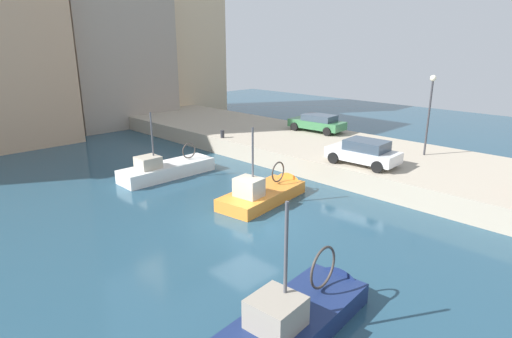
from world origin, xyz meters
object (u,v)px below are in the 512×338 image
at_px(fishing_boat_navy, 301,321).
at_px(mooring_bollard_mid, 222,134).
at_px(fishing_boat_orange, 267,197).
at_px(parked_car_white, 364,152).
at_px(fishing_boat_white, 172,174).
at_px(parked_car_green, 317,123).
at_px(quay_streetlamp, 430,102).

height_order(fishing_boat_navy, mooring_bollard_mid, fishing_boat_navy).
distance_m(fishing_boat_orange, parked_car_white, 6.26).
height_order(fishing_boat_orange, parked_car_white, fishing_boat_orange).
bearing_deg(fishing_boat_navy, parked_car_white, 24.04).
height_order(fishing_boat_white, fishing_boat_navy, fishing_boat_navy).
relative_size(parked_car_green, quay_streetlamp, 0.92).
height_order(fishing_boat_orange, fishing_boat_navy, fishing_boat_navy).
xyz_separation_m(fishing_boat_orange, fishing_boat_navy, (-6.68, -7.72, 0.01)).
height_order(parked_car_green, parked_car_white, parked_car_white).
height_order(parked_car_white, mooring_bollard_mid, parked_car_white).
relative_size(parked_car_white, quay_streetlamp, 0.84).
bearing_deg(fishing_boat_white, fishing_boat_navy, -110.58).
height_order(fishing_boat_white, quay_streetlamp, quay_streetlamp).
height_order(fishing_boat_orange, mooring_bollard_mid, fishing_boat_orange).
xyz_separation_m(fishing_boat_navy, parked_car_green, (17.78, 12.88, 1.78)).
relative_size(parked_car_green, parked_car_white, 1.10).
xyz_separation_m(fishing_boat_white, quay_streetlamp, (11.25, -10.75, 4.36)).
bearing_deg(quay_streetlamp, fishing_boat_white, 136.31).
distance_m(fishing_boat_navy, parked_car_white, 13.51).
bearing_deg(parked_car_white, fishing_boat_navy, -155.96).
bearing_deg(parked_car_white, parked_car_green, 53.23).
xyz_separation_m(parked_car_white, quay_streetlamp, (4.53, -1.53, 2.52)).
bearing_deg(fishing_boat_white, mooring_bollard_mid, 17.07).
bearing_deg(parked_car_green, mooring_bollard_mid, 152.21).
bearing_deg(parked_car_white, quay_streetlamp, -18.69).
bearing_deg(fishing_boat_white, fishing_boat_orange, -80.42).
xyz_separation_m(fishing_boat_white, fishing_boat_orange, (1.17, -6.95, 0.01)).
xyz_separation_m(fishing_boat_orange, parked_car_green, (11.09, 5.16, 1.79)).
height_order(fishing_boat_white, fishing_boat_orange, fishing_boat_white).
relative_size(fishing_boat_orange, parked_car_green, 1.36).
height_order(fishing_boat_white, parked_car_green, fishing_boat_white).
relative_size(parked_car_white, mooring_bollard_mid, 7.40).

